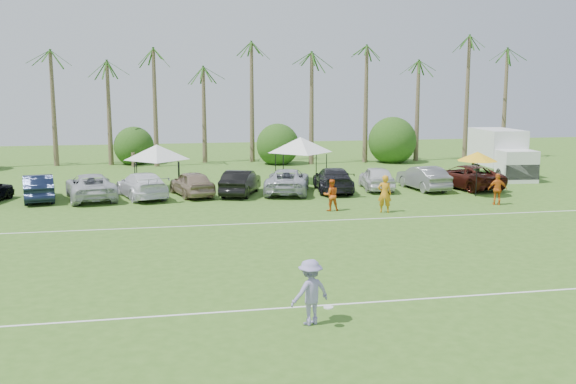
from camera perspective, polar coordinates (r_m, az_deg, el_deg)
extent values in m
plane|color=#3C671F|center=(17.45, 1.41, -12.41)|extent=(120.00, 120.00, 0.00)
cube|color=white|center=(19.28, 0.12, -10.24)|extent=(80.00, 0.10, 0.01)
cube|color=white|center=(30.72, -4.20, -2.85)|extent=(80.00, 0.10, 0.01)
cone|color=brown|center=(54.51, -20.12, 7.19)|extent=(0.44, 0.44, 10.00)
cone|color=brown|center=(54.02, -15.92, 7.92)|extent=(0.44, 0.44, 11.00)
cone|color=brown|center=(53.89, -11.59, 6.48)|extent=(0.44, 0.44, 8.00)
cone|color=brown|center=(53.98, -7.32, 7.13)|extent=(0.44, 0.44, 9.00)
cone|color=brown|center=(54.37, -3.09, 7.74)|extent=(0.44, 0.44, 10.00)
cone|color=brown|center=(55.05, 1.08, 8.29)|extent=(0.44, 0.44, 11.00)
cone|color=brown|center=(56.36, 6.09, 6.73)|extent=(0.44, 0.44, 8.00)
cone|color=brown|center=(58.00, 10.86, 7.19)|extent=(0.44, 0.44, 9.00)
cone|color=brown|center=(60.02, 15.35, 7.57)|extent=(0.44, 0.44, 10.00)
cone|color=brown|center=(61.88, 18.73, 7.91)|extent=(0.44, 0.44, 11.00)
cylinder|color=brown|center=(55.19, -13.54, 3.04)|extent=(0.30, 0.30, 1.40)
sphere|color=#1E4513|center=(55.08, -13.59, 4.18)|extent=(4.00, 4.00, 4.00)
cylinder|color=brown|center=(55.94, -1.16, 3.38)|extent=(0.30, 0.30, 1.40)
sphere|color=#1E4513|center=(55.84, -1.16, 4.50)|extent=(4.00, 4.00, 4.00)
cylinder|color=brown|center=(58.48, 8.56, 3.53)|extent=(0.30, 0.30, 1.40)
sphere|color=#1E4513|center=(58.38, 8.59, 4.60)|extent=(4.00, 4.00, 4.00)
imported|color=orange|center=(33.70, 8.58, -0.16)|extent=(0.82, 0.65, 1.97)
imported|color=#D45817|center=(33.87, 3.85, -0.27)|extent=(0.83, 0.65, 1.68)
imported|color=orange|center=(37.34, 18.14, 0.22)|extent=(1.11, 0.74, 1.74)
cube|color=white|center=(49.81, 18.07, 3.84)|extent=(2.98, 4.97, 2.59)
cube|color=white|center=(46.92, 19.66, 2.18)|extent=(2.53, 2.06, 2.18)
cube|color=black|center=(46.27, 20.06, 1.67)|extent=(2.40, 0.51, 1.04)
cube|color=#E5590C|center=(50.40, 19.40, 3.30)|extent=(0.16, 1.66, 0.93)
cylinder|color=black|center=(46.74, 18.37, 1.45)|extent=(0.39, 0.96, 0.93)
cylinder|color=black|center=(47.64, 20.64, 1.47)|extent=(0.39, 0.96, 0.93)
cylinder|color=black|center=(50.70, 16.33, 2.12)|extent=(0.39, 0.96, 0.93)
cylinder|color=black|center=(51.53, 18.47, 2.13)|extent=(0.39, 0.96, 0.93)
cylinder|color=black|center=(40.35, -13.44, 1.20)|extent=(0.06, 0.06, 1.92)
cylinder|color=black|center=(40.32, -9.63, 1.32)|extent=(0.06, 0.06, 1.92)
cylinder|color=black|center=(43.01, -13.30, 1.70)|extent=(0.06, 0.06, 1.92)
cylinder|color=black|center=(42.98, -9.72, 1.81)|extent=(0.06, 0.06, 1.92)
pyramid|color=silver|center=(41.43, -11.61, 4.15)|extent=(4.15, 4.15, 0.96)
cylinder|color=black|center=(42.09, -0.42, 1.90)|extent=(0.06, 0.06, 2.08)
cylinder|color=black|center=(42.72, 3.44, 1.99)|extent=(0.06, 0.06, 2.08)
cylinder|color=black|center=(44.94, -1.11, 2.37)|extent=(0.06, 0.06, 2.08)
cylinder|color=black|center=(45.53, 2.53, 2.45)|extent=(0.06, 0.06, 2.08)
pyramid|color=white|center=(43.59, 1.12, 4.90)|extent=(4.50, 4.50, 1.04)
cylinder|color=black|center=(39.84, 16.41, 1.34)|extent=(0.05, 0.05, 2.41)
cone|color=yellow|center=(39.70, 16.49, 3.06)|extent=(2.41, 2.41, 0.55)
imported|color=#9186BE|center=(17.76, 2.00, -8.87)|extent=(1.35, 1.07, 1.83)
cylinder|color=white|center=(17.63, 3.61, -10.20)|extent=(0.27, 0.27, 0.03)
imported|color=#121B33|center=(39.58, -21.32, 0.37)|extent=(2.51, 4.84, 1.52)
imported|color=silver|center=(39.01, -17.14, 0.48)|extent=(3.58, 5.86, 1.52)
imported|color=white|center=(38.77, -12.86, 0.60)|extent=(3.55, 5.63, 1.52)
imported|color=gray|center=(38.93, -8.55, 0.77)|extent=(2.90, 4.77, 1.52)
imported|color=black|center=(38.96, -4.24, 0.86)|extent=(3.09, 4.88, 1.52)
imported|color=#ADAFB9|center=(39.53, -0.06, 1.00)|extent=(3.82, 5.92, 1.52)
imported|color=black|center=(40.19, 4.03, 1.11)|extent=(2.74, 5.45, 1.52)
imported|color=silver|center=(41.22, 7.89, 1.25)|extent=(2.39, 4.66, 1.52)
imported|color=slate|center=(41.75, 11.93, 1.24)|extent=(2.08, 4.75, 1.52)
imported|color=#42160F|center=(43.04, 15.47, 1.34)|extent=(3.81, 5.92, 1.52)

